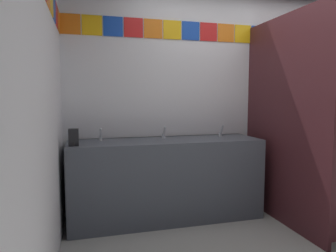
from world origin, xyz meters
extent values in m
cube|color=silver|center=(0.00, 1.47, 1.36)|extent=(3.94, 0.08, 2.72)
cube|color=orange|center=(-1.86, 1.43, 2.05)|extent=(0.21, 0.01, 0.21)
cube|color=yellow|center=(-1.64, 1.43, 2.05)|extent=(0.21, 0.01, 0.21)
cube|color=#1947B7|center=(-1.42, 1.43, 2.05)|extent=(0.21, 0.01, 0.21)
cube|color=red|center=(-1.20, 1.43, 2.05)|extent=(0.21, 0.01, 0.21)
cube|color=orange|center=(-0.99, 1.43, 2.05)|extent=(0.21, 0.01, 0.21)
cube|color=yellow|center=(-0.77, 1.43, 2.05)|extent=(0.21, 0.01, 0.21)
cube|color=#1947B7|center=(-0.55, 1.43, 2.05)|extent=(0.21, 0.01, 0.21)
cube|color=red|center=(-0.33, 1.43, 2.05)|extent=(0.21, 0.01, 0.21)
cube|color=orange|center=(-0.11, 1.43, 2.05)|extent=(0.21, 0.01, 0.21)
cube|color=yellow|center=(0.11, 1.43, 2.05)|extent=(0.21, 0.01, 0.21)
cube|color=#1947B7|center=(0.33, 1.43, 2.05)|extent=(0.21, 0.01, 0.21)
cube|color=red|center=(0.55, 1.43, 2.05)|extent=(0.21, 0.01, 0.21)
cube|color=orange|center=(0.77, 1.43, 2.05)|extent=(0.21, 0.01, 0.21)
cube|color=yellow|center=(0.99, 1.43, 2.05)|extent=(0.21, 0.01, 0.21)
cube|color=#1947B7|center=(1.20, 1.43, 2.05)|extent=(0.21, 0.01, 0.21)
cube|color=red|center=(1.42, 1.43, 2.05)|extent=(0.21, 0.01, 0.21)
cube|color=silver|center=(-2.01, 0.00, 1.36)|extent=(0.08, 2.86, 2.72)
cube|color=yellow|center=(-1.96, 0.66, 2.05)|extent=(0.01, 0.21, 0.21)
cube|color=#1947B7|center=(-1.96, 0.88, 2.05)|extent=(0.01, 0.21, 0.21)
cube|color=red|center=(-1.96, 1.10, 2.05)|extent=(0.01, 0.21, 0.21)
cube|color=orange|center=(-1.96, 1.32, 2.05)|extent=(0.01, 0.21, 0.21)
cube|color=#4C515B|center=(-0.91, 1.14, 0.43)|extent=(2.01, 0.59, 0.85)
cube|color=#4C515B|center=(-0.91, 1.42, 0.81)|extent=(2.01, 0.03, 0.08)
cylinder|color=silver|center=(-1.58, 1.11, 0.80)|extent=(0.34, 0.34, 0.10)
cylinder|color=silver|center=(-0.91, 1.11, 0.80)|extent=(0.34, 0.34, 0.10)
cylinder|color=silver|center=(-0.24, 1.11, 0.80)|extent=(0.34, 0.34, 0.10)
cylinder|color=silver|center=(-1.58, 1.25, 0.88)|extent=(0.04, 0.04, 0.05)
cylinder|color=silver|center=(-1.58, 1.20, 0.95)|extent=(0.02, 0.06, 0.09)
cylinder|color=silver|center=(-0.91, 1.25, 0.88)|extent=(0.04, 0.04, 0.05)
cylinder|color=silver|center=(-0.91, 1.20, 0.95)|extent=(0.02, 0.06, 0.09)
cylinder|color=silver|center=(-0.24, 1.25, 0.88)|extent=(0.04, 0.04, 0.05)
cylinder|color=silver|center=(-0.24, 1.20, 0.95)|extent=(0.02, 0.06, 0.09)
cube|color=black|center=(-1.84, 0.97, 0.93)|extent=(0.09, 0.07, 0.16)
cylinder|color=black|center=(-1.84, 0.92, 0.87)|extent=(0.02, 0.02, 0.03)
cube|color=#471E23|center=(0.22, 0.75, 1.06)|extent=(0.04, 1.37, 2.12)
cylinder|color=white|center=(0.74, 0.88, 0.20)|extent=(0.38, 0.38, 0.40)
torus|color=white|center=(0.74, 0.88, 0.42)|extent=(0.39, 0.39, 0.05)
cube|color=white|center=(0.74, 1.09, 0.57)|extent=(0.34, 0.17, 0.34)
camera|label=1|loc=(-1.72, -1.97, 1.31)|focal=32.78mm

